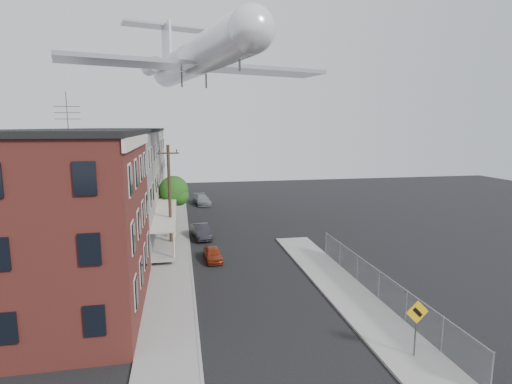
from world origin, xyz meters
TOP-DOWN VIEW (x-y plane):
  - ground at (0.00, 0.00)m, footprint 120.00×120.00m
  - sidewalk_left at (-5.50, 24.00)m, footprint 3.00×62.00m
  - sidewalk_right at (5.50, 6.00)m, footprint 3.00×26.00m
  - curb_left at (-4.05, 24.00)m, footprint 0.15×62.00m
  - curb_right at (4.05, 6.00)m, footprint 0.15×26.00m
  - corner_building at (-12.00, 7.00)m, footprint 10.31×12.30m
  - row_house_a at (-11.96, 16.50)m, footprint 11.98×7.00m
  - row_house_b at (-11.96, 23.50)m, footprint 11.98×7.00m
  - row_house_c at (-11.96, 30.50)m, footprint 11.98×7.00m
  - row_house_d at (-11.96, 37.50)m, footprint 11.98×7.00m
  - row_house_e at (-11.96, 44.50)m, footprint 11.98×7.00m
  - chainlink_fence at (7.00, 5.00)m, footprint 0.06×18.06m
  - warning_sign at (5.60, -1.03)m, footprint 1.10×0.11m
  - utility_pole at (-5.60, 18.00)m, footprint 1.80×0.26m
  - street_tree at (-5.27, 27.92)m, footprint 3.22×3.20m
  - car_near at (-2.31, 14.27)m, footprint 1.52×3.32m
  - car_mid at (-2.83, 20.92)m, footprint 1.94×4.22m
  - car_far at (-1.80, 37.77)m, footprint 2.44×4.79m
  - airplane at (-2.91, 24.68)m, footprint 25.25×28.87m

SIDE VIEW (x-z plane):
  - ground at x=0.00m, z-range 0.00..0.00m
  - sidewalk_left at x=-5.50m, z-range 0.00..0.12m
  - sidewalk_right at x=5.50m, z-range 0.00..0.12m
  - curb_left at x=-4.05m, z-range 0.00..0.14m
  - curb_right at x=4.05m, z-range 0.00..0.14m
  - car_near at x=-2.31m, z-range 0.00..1.11m
  - car_far at x=-1.80m, z-range 0.00..1.33m
  - car_mid at x=-2.83m, z-range 0.00..1.34m
  - chainlink_fence at x=7.00m, z-range 0.05..1.95m
  - warning_sign at x=5.60m, z-range 0.48..3.28m
  - street_tree at x=-5.27m, z-range 0.85..6.05m
  - utility_pole at x=-5.60m, z-range 0.17..9.17m
  - row_house_a at x=-11.96m, z-range -0.02..10.28m
  - row_house_b at x=-11.96m, z-range -0.02..10.28m
  - row_house_c at x=-11.96m, z-range -0.02..10.28m
  - row_house_d at x=-11.96m, z-range -0.02..10.28m
  - row_house_e at x=-11.96m, z-range -0.02..10.28m
  - corner_building at x=-12.00m, z-range -0.91..11.24m
  - airplane at x=-2.91m, z-range 12.92..21.24m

